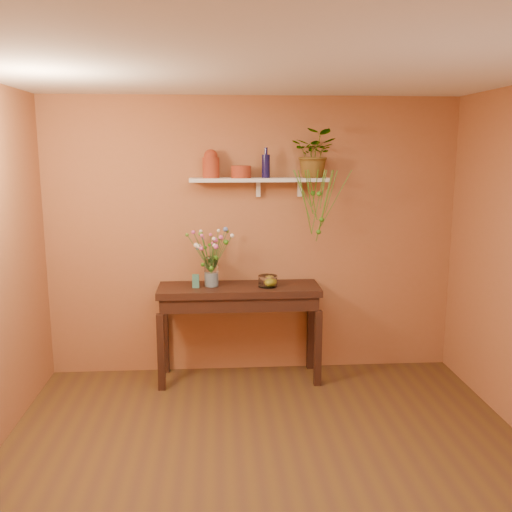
{
  "coord_description": "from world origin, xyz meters",
  "views": [
    {
      "loc": [
        -0.35,
        -3.43,
        2.2
      ],
      "look_at": [
        0.0,
        1.55,
        1.25
      ],
      "focal_mm": 39.36,
      "sensor_mm": 36.0,
      "label": 1
    }
  ],
  "objects": [
    {
      "name": "wall_shelf",
      "position": [
        0.06,
        1.87,
        1.92
      ],
      "size": [
        1.3,
        0.24,
        0.19
      ],
      "color": "white",
      "rests_on": "room"
    },
    {
      "name": "room",
      "position": [
        0.0,
        0.0,
        1.35
      ],
      "size": [
        4.04,
        4.04,
        2.7
      ],
      "color": "#55391A",
      "rests_on": "ground"
    },
    {
      "name": "carton",
      "position": [
        -0.55,
        1.71,
        0.99
      ],
      "size": [
        0.06,
        0.05,
        0.12
      ],
      "primitive_type": "cube",
      "rotation": [
        0.0,
        0.0,
        -0.05
      ],
      "color": "#2D5C7B",
      "rests_on": "sideboard"
    },
    {
      "name": "plant_fronds",
      "position": [
        0.58,
        1.7,
        1.71
      ],
      "size": [
        0.53,
        0.34,
        0.68
      ],
      "color": "#377717",
      "rests_on": "wall_shelf"
    },
    {
      "name": "glass_bowl",
      "position": [
        0.12,
        1.7,
        0.97
      ],
      "size": [
        0.18,
        0.18,
        0.11
      ],
      "color": "white",
      "rests_on": "sideboard"
    },
    {
      "name": "spider_plant",
      "position": [
        0.58,
        1.85,
        2.16
      ],
      "size": [
        0.51,
        0.48,
        0.45
      ],
      "primitive_type": "imported",
      "rotation": [
        0.0,
        0.0,
        -0.39
      ],
      "color": "#377717",
      "rests_on": "wall_shelf"
    },
    {
      "name": "lemon",
      "position": [
        0.14,
        1.71,
        0.97
      ],
      "size": [
        0.08,
        0.08,
        0.08
      ],
      "primitive_type": "sphere",
      "color": "yellow",
      "rests_on": "glass_bowl"
    },
    {
      "name": "terracotta_jug",
      "position": [
        -0.4,
        1.88,
        2.06
      ],
      "size": [
        0.2,
        0.2,
        0.26
      ],
      "color": "maroon",
      "rests_on": "wall_shelf"
    },
    {
      "name": "terracotta_pot",
      "position": [
        -0.12,
        1.85,
        1.99
      ],
      "size": [
        0.24,
        0.24,
        0.11
      ],
      "primitive_type": "cylinder",
      "rotation": [
        0.0,
        0.0,
        0.39
      ],
      "color": "maroon",
      "rests_on": "wall_shelf"
    },
    {
      "name": "glass_vase",
      "position": [
        -0.41,
        1.75,
        1.04
      ],
      "size": [
        0.13,
        0.13,
        0.28
      ],
      "color": "white",
      "rests_on": "sideboard"
    },
    {
      "name": "bouquet",
      "position": [
        -0.41,
        1.74,
        1.32
      ],
      "size": [
        0.46,
        0.41,
        0.43
      ],
      "color": "#386B28",
      "rests_on": "glass_vase"
    },
    {
      "name": "blue_bottle",
      "position": [
        0.11,
        1.85,
        2.05
      ],
      "size": [
        0.08,
        0.08,
        0.28
      ],
      "color": "#130E3B",
      "rests_on": "wall_shelf"
    },
    {
      "name": "sideboard",
      "position": [
        -0.15,
        1.73,
        0.79
      ],
      "size": [
        1.52,
        0.49,
        0.93
      ],
      "color": "#331A11",
      "rests_on": "ground"
    }
  ]
}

